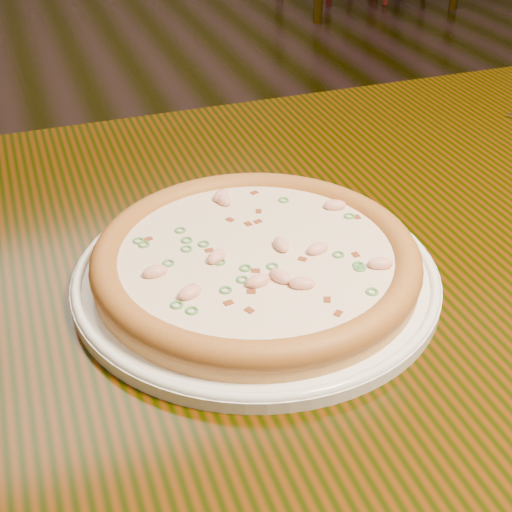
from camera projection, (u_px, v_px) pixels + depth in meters
name	position (u px, v px, depth m)	size (l,w,h in m)	color
ground	(406.00, 495.00, 1.39)	(9.00, 9.00, 0.00)	black
hero_table	(338.00, 306.00, 0.83)	(1.20, 0.80, 0.75)	black
plate	(256.00, 274.00, 0.70)	(0.36, 0.36, 0.02)	white
pizza	(256.00, 259.00, 0.69)	(0.32, 0.32, 0.03)	#D29148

